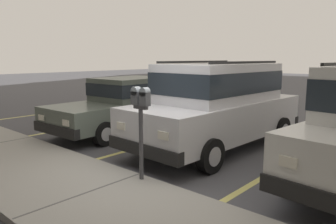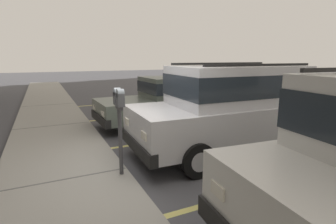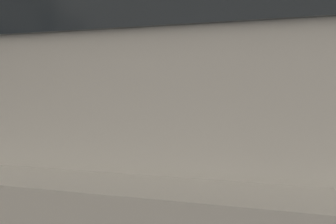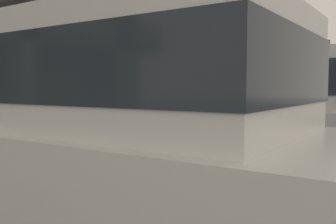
% 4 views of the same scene
% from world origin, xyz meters
% --- Properties ---
extents(ground_plane, '(80.00, 80.00, 0.10)m').
position_xyz_m(ground_plane, '(0.00, 0.00, -0.05)').
color(ground_plane, '#4C4C51').
extents(sidewalk, '(40.00, 2.20, 0.12)m').
position_xyz_m(sidewalk, '(0.00, 1.30, 0.06)').
color(sidewalk, '#9E9B93').
rests_on(sidewalk, ground_plane).
extents(parking_stall_lines, '(12.47, 4.80, 0.01)m').
position_xyz_m(parking_stall_lines, '(1.54, -1.40, 0.00)').
color(parking_stall_lines, '#DBD16B').
rests_on(parking_stall_lines, ground_plane).
extents(silver_suv, '(2.14, 4.84, 2.03)m').
position_xyz_m(silver_suv, '(0.15, -2.44, 1.09)').
color(silver_suv, silver).
rests_on(silver_suv, ground_plane).
extents(dark_hatchback, '(1.95, 4.54, 1.54)m').
position_xyz_m(dark_hatchback, '(3.15, -2.22, 0.82)').
color(dark_hatchback, '#5B665B').
rests_on(dark_hatchback, ground_plane).
extents(parking_meter_near, '(0.35, 0.12, 1.53)m').
position_xyz_m(parking_meter_near, '(-0.20, 0.35, 1.26)').
color(parking_meter_near, '#47474C').
rests_on(parking_meter_near, sidewalk).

